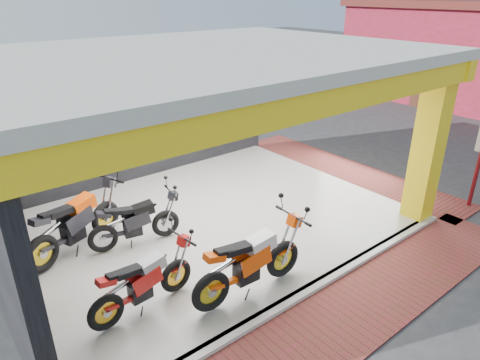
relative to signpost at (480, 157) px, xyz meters
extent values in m
plane|color=#2D2D30|center=(-5.31, 1.22, -1.24)|extent=(80.00, 80.00, 0.00)
cube|color=silver|center=(-5.31, 3.22, -1.19)|extent=(8.00, 6.00, 0.10)
cube|color=beige|center=(-5.31, 3.22, 2.36)|extent=(8.40, 6.40, 0.20)
cube|color=black|center=(-5.31, 6.32, 0.51)|extent=(8.20, 0.20, 3.50)
cube|color=yellow|center=(-1.56, 0.47, 0.51)|extent=(0.50, 0.50, 3.50)
cube|color=yellow|center=(-5.31, 0.22, 2.06)|extent=(8.40, 0.30, 0.40)
cube|color=yellow|center=(-1.31, 3.22, 2.06)|extent=(0.30, 6.40, 0.40)
cube|color=silver|center=(-5.31, 0.20, -1.19)|extent=(8.00, 0.20, 0.10)
cube|color=maroon|center=(-5.31, -0.58, -1.22)|extent=(9.00, 1.40, 0.03)
cube|color=maroon|center=(-0.51, 3.22, -1.22)|extent=(1.40, 7.00, 0.03)
cube|color=#3F1E14|center=(7.67, 5.72, -0.14)|extent=(0.06, 1.00, 2.20)
cylinder|color=maroon|center=(0.00, 0.00, -0.11)|extent=(0.09, 0.09, 2.26)
camera|label=1|loc=(-9.89, -3.62, 3.46)|focal=32.00mm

